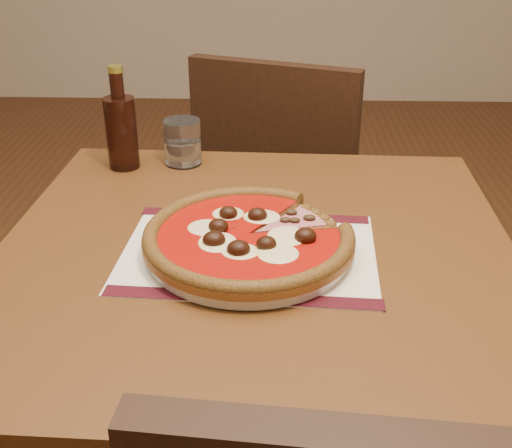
{
  "coord_description": "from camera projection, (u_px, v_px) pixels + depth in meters",
  "views": [
    {
      "loc": [
        0.63,
        -1.15,
        1.24
      ],
      "look_at": [
        0.6,
        -0.27,
        0.78
      ],
      "focal_mm": 45.0,
      "sensor_mm": 36.0,
      "label": 1
    }
  ],
  "objects": [
    {
      "name": "table",
      "position": [
        256.0,
        302.0,
        1.04
      ],
      "size": [
        0.82,
        0.82,
        0.75
      ],
      "rotation": [
        0.0,
        0.0,
        -0.03
      ],
      "color": "brown",
      "rests_on": "ground"
    },
    {
      "name": "chair_far",
      "position": [
        285.0,
        195.0,
        1.73
      ],
      "size": [
        0.53,
        0.53,
        0.89
      ],
      "rotation": [
        0.0,
        0.0,
        2.8
      ],
      "color": "black",
      "rests_on": "ground"
    },
    {
      "name": "placemat",
      "position": [
        249.0,
        253.0,
        0.97
      ],
      "size": [
        0.4,
        0.29,
        0.0
      ],
      "primitive_type": "cube",
      "rotation": [
        0.0,
        0.0,
        -0.06
      ],
      "color": "silver",
      "rests_on": "table"
    },
    {
      "name": "plate",
      "position": [
        249.0,
        247.0,
        0.97
      ],
      "size": [
        0.31,
        0.31,
        0.02
      ],
      "primitive_type": "cylinder",
      "color": "white",
      "rests_on": "placemat"
    },
    {
      "name": "pizza",
      "position": [
        248.0,
        235.0,
        0.96
      ],
      "size": [
        0.32,
        0.32,
        0.04
      ],
      "color": "#A16927",
      "rests_on": "plate"
    },
    {
      "name": "ham_slice",
      "position": [
        296.0,
        220.0,
        1.01
      ],
      "size": [
        0.13,
        0.1,
        0.02
      ],
      "rotation": [
        0.0,
        0.0,
        0.58
      ],
      "color": "#A16927",
      "rests_on": "plate"
    },
    {
      "name": "water_glass",
      "position": [
        182.0,
        142.0,
        1.27
      ],
      "size": [
        0.09,
        0.09,
        0.09
      ],
      "primitive_type": "cylinder",
      "rotation": [
        0.0,
        0.0,
        0.18
      ],
      "color": "white",
      "rests_on": "table"
    },
    {
      "name": "bottle",
      "position": [
        121.0,
        129.0,
        1.24
      ],
      "size": [
        0.06,
        0.06,
        0.2
      ],
      "color": "black",
      "rests_on": "table"
    }
  ]
}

